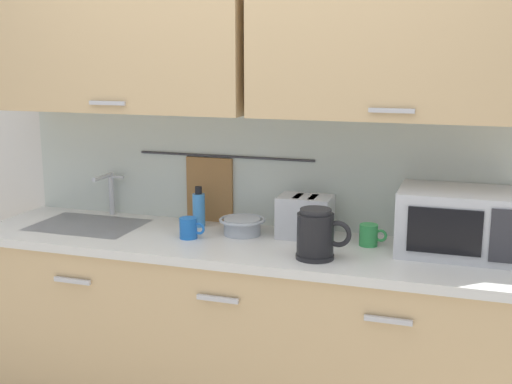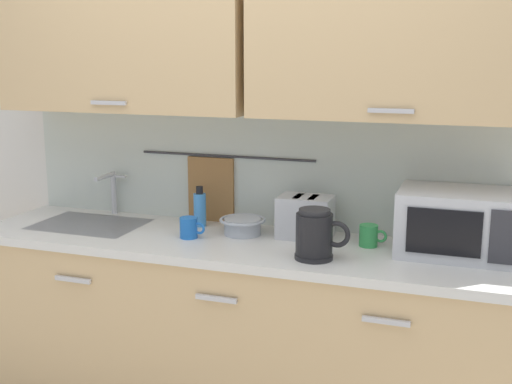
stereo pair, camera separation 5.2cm
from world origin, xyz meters
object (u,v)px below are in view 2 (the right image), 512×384
at_px(mug_near_sink, 189,228).
at_px(mixing_bowl, 243,225).
at_px(electric_kettle, 315,235).
at_px(dish_soap_bottle, 200,209).
at_px(microwave, 455,223).
at_px(mug_by_kettle, 369,236).
at_px(toaster, 305,217).

distance_m(mug_near_sink, mixing_bowl, 0.25).
bearing_deg(electric_kettle, mug_near_sink, 169.98).
xyz_separation_m(dish_soap_bottle, mixing_bowl, (0.25, -0.07, -0.04)).
relative_size(microwave, mug_near_sink, 3.83).
height_order(electric_kettle, mug_by_kettle, electric_kettle).
bearing_deg(mug_by_kettle, mug_near_sink, -169.91).
bearing_deg(microwave, toaster, 176.62).
distance_m(mug_near_sink, toaster, 0.53).
xyz_separation_m(dish_soap_bottle, mug_near_sink, (0.04, -0.21, -0.04)).
distance_m(dish_soap_bottle, toaster, 0.53).
bearing_deg(dish_soap_bottle, mixing_bowl, -16.02).
bearing_deg(mug_by_kettle, dish_soap_bottle, 175.41).
height_order(toaster, mug_by_kettle, toaster).
xyz_separation_m(electric_kettle, mixing_bowl, (-0.41, 0.24, -0.06)).
xyz_separation_m(microwave, dish_soap_bottle, (-1.18, 0.06, -0.05)).
height_order(microwave, mixing_bowl, microwave).
bearing_deg(toaster, electric_kettle, -67.70).
xyz_separation_m(electric_kettle, mug_near_sink, (-0.61, 0.11, -0.05)).
bearing_deg(mixing_bowl, mug_near_sink, -146.57).
bearing_deg(microwave, dish_soap_bottle, 177.09).
bearing_deg(mixing_bowl, dish_soap_bottle, 163.98).
xyz_separation_m(mug_near_sink, mixing_bowl, (0.21, 0.14, -0.00)).
height_order(microwave, electric_kettle, microwave).
height_order(microwave, mug_by_kettle, microwave).
distance_m(dish_soap_bottle, mug_by_kettle, 0.83).
relative_size(microwave, electric_kettle, 2.03).
relative_size(mug_near_sink, mixing_bowl, 0.56).
height_order(mug_near_sink, mixing_bowl, mug_near_sink).
distance_m(mixing_bowl, toaster, 0.29).
relative_size(electric_kettle, toaster, 0.89).
xyz_separation_m(electric_kettle, toaster, (-0.12, 0.29, -0.01)).
relative_size(electric_kettle, mug_by_kettle, 1.89).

